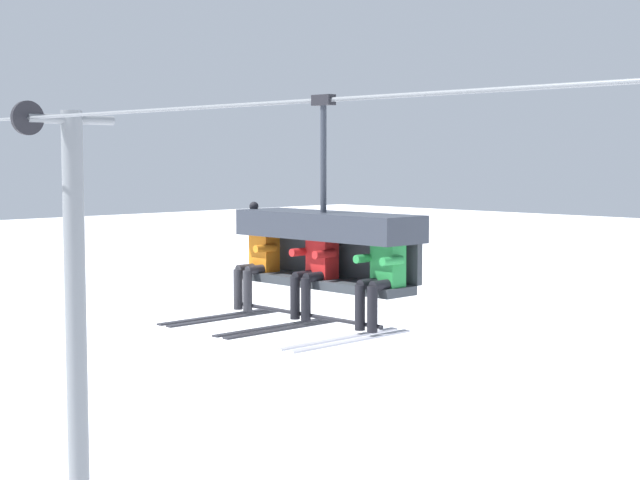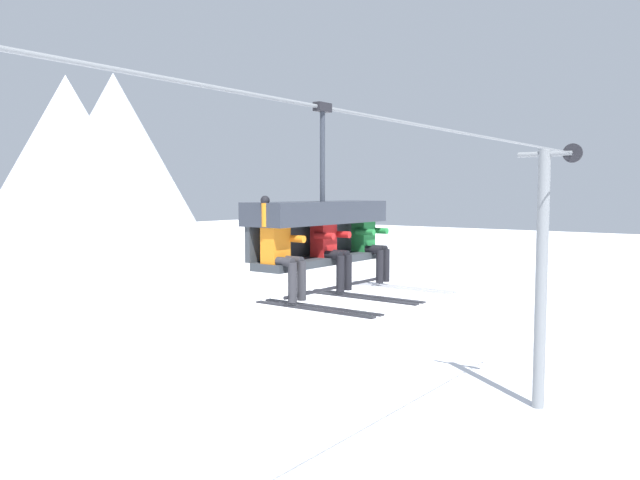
# 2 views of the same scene
# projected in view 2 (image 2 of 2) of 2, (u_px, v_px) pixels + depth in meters

# --- Properties ---
(mountain_peak_west) EXTENTS (15.63, 15.63, 14.64)m
(mountain_peak_west) POSITION_uv_depth(u_px,v_px,m) (116.00, 182.00, 42.40)
(mountain_peak_west) COLOR silver
(mountain_peak_west) RESTS_ON ground_plane
(mountain_peak_central) EXTENTS (17.91, 17.91, 16.56)m
(mountain_peak_central) POSITION_uv_depth(u_px,v_px,m) (68.00, 173.00, 53.43)
(mountain_peak_central) COLOR white
(mountain_peak_central) RESTS_ON ground_plane
(lift_tower_far) EXTENTS (0.36, 1.88, 8.06)m
(lift_tower_far) POSITION_uv_depth(u_px,v_px,m) (542.00, 273.00, 18.93)
(lift_tower_far) COLOR slate
(lift_tower_far) RESTS_ON ground_plane
(lift_cable) EXTENTS (21.14, 0.05, 0.05)m
(lift_cable) POSITION_uv_depth(u_px,v_px,m) (418.00, 125.00, 10.54)
(lift_cable) COLOR slate
(chairlift_chair) EXTENTS (2.43, 0.74, 2.48)m
(chairlift_chair) POSITION_uv_depth(u_px,v_px,m) (318.00, 223.00, 8.53)
(chairlift_chair) COLOR #33383D
(skier_orange) EXTENTS (0.48, 1.70, 1.34)m
(skier_orange) POSITION_uv_depth(u_px,v_px,m) (283.00, 249.00, 7.62)
(skier_orange) COLOR orange
(skier_red) EXTENTS (0.46, 1.70, 1.23)m
(skier_red) POSITION_uv_depth(u_px,v_px,m) (331.00, 245.00, 8.42)
(skier_red) COLOR red
(skier_green) EXTENTS (0.46, 1.70, 1.23)m
(skier_green) POSITION_uv_depth(u_px,v_px,m) (371.00, 240.00, 9.22)
(skier_green) COLOR #23843D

